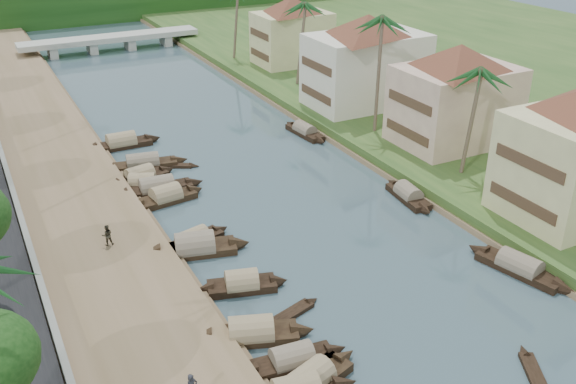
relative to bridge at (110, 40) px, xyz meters
name	(u,v)px	position (x,y,z in m)	size (l,w,h in m)	color
ground	(358,270)	(0.00, -72.00, -1.72)	(220.00, 220.00, 0.00)	#3A4E57
left_bank	(70,199)	(-16.00, -52.00, -1.32)	(10.00, 180.00, 0.80)	brown
right_bank	(405,130)	(19.00, -52.00, -1.12)	(16.00, 180.00, 1.20)	#27471C
retaining_wall	(15,199)	(-20.20, -52.00, -0.37)	(0.40, 180.00, 1.10)	slate
bridge	(110,40)	(0.00, 0.00, 0.00)	(28.00, 4.00, 2.40)	#AAA99F
building_mid	(456,93)	(19.99, -58.00, 4.41)	(14.11, 14.11, 9.70)	beige
building_far	(367,59)	(18.99, -44.00, 4.66)	(15.59, 15.59, 10.20)	silver
building_distant	(292,30)	(19.99, -24.00, 4.16)	(12.62, 12.62, 9.20)	beige
sampan_2	(309,383)	(-8.72, -80.58, -1.31)	(7.83, 3.89, 2.06)	black
sampan_3	(292,360)	(-8.70, -78.58, -1.32)	(7.03, 2.15, 1.91)	black
sampan_4	(251,333)	(-9.77, -75.38, -1.31)	(7.96, 4.30, 2.23)	black
sampan_5	(242,284)	(-8.19, -70.39, -1.31)	(6.60, 3.28, 2.08)	black
sampan_6	(195,248)	(-9.35, -64.52, -1.30)	(8.61, 3.92, 2.47)	black
sampan_7	(193,240)	(-9.11, -63.39, -1.32)	(6.82, 3.08, 1.84)	black
sampan_8	(166,197)	(-8.67, -55.53, -1.31)	(7.29, 2.63, 2.21)	black
sampan_9	(157,188)	(-8.83, -53.40, -1.31)	(8.67, 2.29, 2.17)	black
sampan_10	(142,184)	(-9.70, -51.89, -1.32)	(6.69, 4.09, 1.90)	black
sampan_11	(140,177)	(-9.51, -50.45, -1.31)	(7.26, 2.95, 2.06)	black
sampan_12	(143,164)	(-8.43, -47.62, -1.31)	(8.92, 3.02, 2.10)	black
sampan_13	(122,143)	(-8.91, -41.48, -1.30)	(8.42, 2.05, 2.29)	black
sampan_14	(519,268)	(9.83, -77.42, -1.31)	(3.61, 8.66, 2.09)	black
sampan_15	(408,195)	(9.87, -64.67, -1.31)	(2.19, 7.22, 1.95)	black
sampan_16	(305,131)	(9.41, -47.08, -1.32)	(2.08, 7.60, 1.88)	black
canoe_0	(538,383)	(2.52, -86.03, -1.62)	(3.84, 5.92, 0.84)	black
canoe_1	(288,316)	(-6.85, -74.49, -1.62)	(5.45, 2.44, 0.88)	black
canoe_2	(171,166)	(-5.99, -48.64, -1.62)	(5.17, 3.30, 0.79)	black
palm_1	(476,73)	(16.00, -64.38, 8.48)	(3.20, 3.20, 10.76)	brown
palm_2	(382,21)	(15.00, -52.01, 10.69)	(3.20, 3.20, 13.07)	brown
palm_3	(299,6)	(16.00, -33.45, 9.13)	(3.20, 3.20, 11.42)	brown
tree_6	(392,52)	(24.00, -41.96, 4.51)	(4.79, 4.79, 7.09)	#4E402D
person_far	(107,235)	(-15.00, -61.79, -0.12)	(0.78, 0.61, 1.61)	#383327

